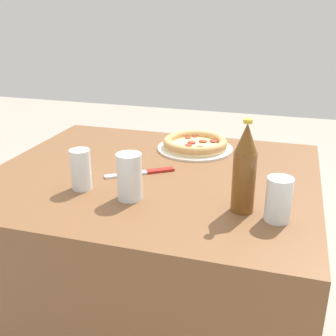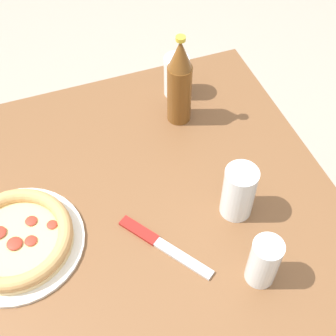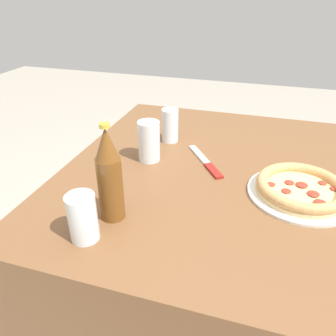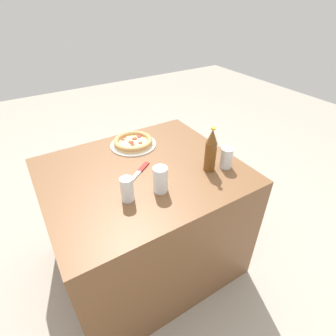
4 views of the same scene
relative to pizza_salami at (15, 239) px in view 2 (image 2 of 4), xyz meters
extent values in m
cube|color=brown|center=(0.08, 0.27, -0.41)|extent=(1.05, 0.90, 0.77)
cylinder|color=silver|center=(0.00, 0.00, -0.02)|extent=(0.29, 0.29, 0.01)
cylinder|color=#E5C689|center=(0.00, 0.00, -0.01)|extent=(0.24, 0.24, 0.01)
cylinder|color=#EACC7F|center=(0.00, 0.00, 0.00)|extent=(0.21, 0.21, 0.00)
torus|color=tan|center=(0.00, 0.00, 0.01)|extent=(0.24, 0.24, 0.03)
ellipsoid|color=#A83323|center=(0.01, 0.00, 0.01)|extent=(0.03, 0.03, 0.01)
ellipsoid|color=#A83323|center=(-0.01, 0.08, 0.00)|extent=(0.02, 0.02, 0.01)
ellipsoid|color=#A83323|center=(0.02, 0.03, 0.01)|extent=(0.03, 0.03, 0.01)
ellipsoid|color=#A83323|center=(-0.03, 0.04, 0.01)|extent=(0.03, 0.03, 0.01)
cylinder|color=white|center=(0.24, 0.45, 0.04)|extent=(0.06, 0.06, 0.12)
cylinder|color=maroon|center=(0.24, 0.45, 0.03)|extent=(0.05, 0.05, 0.09)
cylinder|color=white|center=(0.08, 0.47, 0.05)|extent=(0.07, 0.07, 0.13)
cylinder|color=beige|center=(0.08, 0.47, 0.04)|extent=(0.06, 0.06, 0.11)
cylinder|color=white|center=(-0.33, 0.48, 0.04)|extent=(0.07, 0.07, 0.12)
cylinder|color=#935123|center=(-0.33, 0.48, 0.02)|extent=(0.05, 0.05, 0.08)
cylinder|color=brown|center=(-0.24, 0.46, 0.06)|extent=(0.06, 0.06, 0.17)
cone|color=brown|center=(-0.24, 0.46, 0.18)|extent=(0.06, 0.06, 0.08)
cylinder|color=gold|center=(-0.24, 0.46, 0.23)|extent=(0.02, 0.02, 0.01)
cube|color=maroon|center=(0.06, 0.25, -0.02)|extent=(0.09, 0.07, 0.01)
cube|color=silver|center=(0.15, 0.32, -0.02)|extent=(0.13, 0.10, 0.01)
camera|label=1|loc=(-0.34, 1.48, 0.50)|focal=45.00mm
camera|label=2|loc=(0.57, 0.13, 0.86)|focal=50.00mm
camera|label=3|loc=(-0.83, 0.13, 0.50)|focal=35.00mm
camera|label=4|loc=(0.57, 1.33, 0.80)|focal=28.00mm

